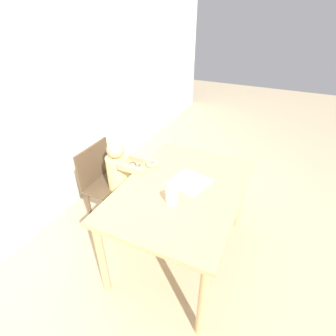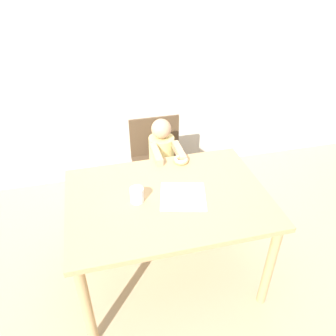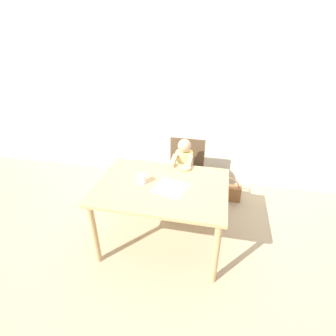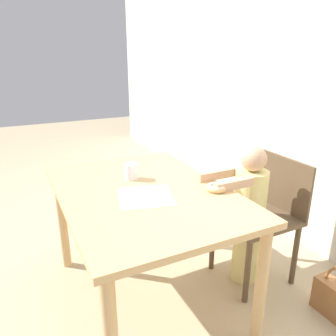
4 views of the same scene
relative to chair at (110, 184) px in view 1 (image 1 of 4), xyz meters
The scene contains 9 objects.
ground_plane 0.92m from the chair, 98.23° to the right, with size 12.00×12.00×0.00m, color tan.
wall_back 1.01m from the chair, 100.73° to the left, with size 8.00×0.05×2.50m.
dining_table 0.82m from the chair, 98.23° to the right, with size 1.26×0.89×0.74m.
chair is the anchor object (origin of this frame).
child_figure 0.13m from the chair, 90.00° to the right, with size 0.22×0.44×0.93m.
donut 0.53m from the chair, 80.43° to the right, with size 0.11×0.11×0.04m.
napkin 0.87m from the chair, 91.60° to the right, with size 0.34×0.34×0.00m.
handbag 0.66m from the chair, 13.14° to the left, with size 0.35×0.11×0.35m.
cup 0.91m from the chair, 111.19° to the right, with size 0.08×0.08×0.10m.
Camera 1 is at (-1.50, -0.58, 1.93)m, focal length 28.00 mm.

